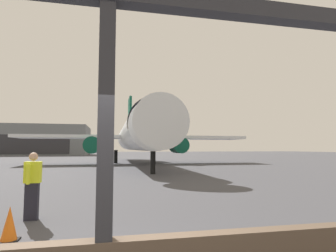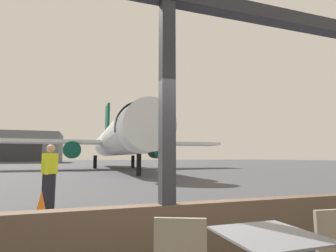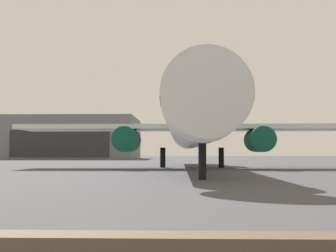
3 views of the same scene
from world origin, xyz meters
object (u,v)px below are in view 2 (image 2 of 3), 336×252
(traffic_cone, at_px, (41,209))
(distant_hangar, at_px, (10,148))
(airplane, at_px, (118,140))
(ground_crew_worker, at_px, (49,176))

(traffic_cone, bearing_deg, distant_hangar, 102.98)
(airplane, distance_m, traffic_cone, 26.55)
(airplane, height_order, distant_hangar, airplane)
(airplane, relative_size, ground_crew_worker, 18.49)
(ground_crew_worker, relative_size, distant_hangar, 0.07)
(ground_crew_worker, bearing_deg, traffic_cone, -88.86)
(traffic_cone, height_order, distant_hangar, distant_hangar)
(ground_crew_worker, distance_m, distant_hangar, 76.13)
(airplane, relative_size, traffic_cone, 46.51)
(airplane, height_order, traffic_cone, airplane)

